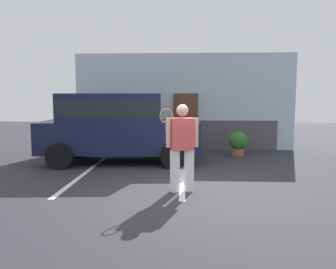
{
  "coord_description": "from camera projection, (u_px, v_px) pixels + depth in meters",
  "views": [
    {
      "loc": [
        -0.05,
        -6.67,
        1.92
      ],
      "look_at": [
        -0.41,
        1.2,
        1.05
      ],
      "focal_mm": 35.17,
      "sensor_mm": 36.0,
      "label": 1
    }
  ],
  "objects": [
    {
      "name": "parking_stripe_1",
      "position": [
        182.0,
        174.0,
        8.32
      ],
      "size": [
        0.12,
        4.4,
        0.01
      ],
      "primitive_type": "cube",
      "color": "silver",
      "rests_on": "ground_plane"
    },
    {
      "name": "parking_stripe_0",
      "position": [
        85.0,
        173.0,
        8.43
      ],
      "size": [
        0.12,
        4.4,
        0.01
      ],
      "primitive_type": "cube",
      "color": "silver",
      "rests_on": "ground_plane"
    },
    {
      "name": "ground_plane",
      "position": [
        185.0,
        191.0,
        6.83
      ],
      "size": [
        40.0,
        40.0,
        0.0
      ],
      "primitive_type": "plane",
      "color": "#2D2D33"
    },
    {
      "name": "potted_plant_by_porch",
      "position": [
        238.0,
        142.0,
        11.03
      ],
      "size": [
        0.62,
        0.62,
        0.81
      ],
      "color": "#9E5638",
      "rests_on": "ground_plane"
    },
    {
      "name": "parked_suv",
      "position": [
        117.0,
        124.0,
        9.82
      ],
      "size": [
        4.72,
        2.43,
        2.05
      ],
      "rotation": [
        0.0,
        0.0,
        0.07
      ],
      "color": "#141938",
      "rests_on": "ground_plane"
    },
    {
      "name": "house_frontage",
      "position": [
        184.0,
        105.0,
        12.35
      ],
      "size": [
        8.14,
        0.4,
        3.57
      ],
      "color": "silver",
      "rests_on": "ground_plane"
    },
    {
      "name": "tennis_player_man",
      "position": [
        182.0,
        146.0,
        6.73
      ],
      "size": [
        0.8,
        0.34,
        1.8
      ],
      "rotation": [
        0.0,
        0.0,
        3.28
      ],
      "color": "white",
      "rests_on": "ground_plane"
    }
  ]
}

